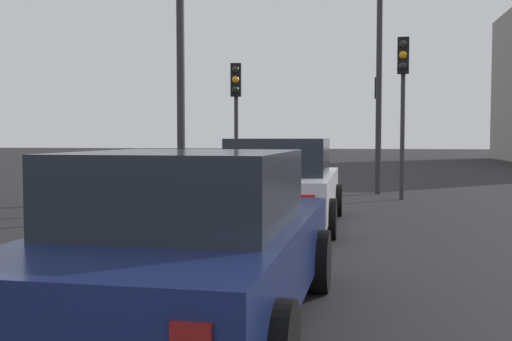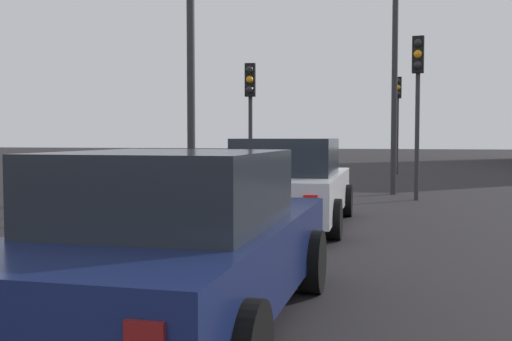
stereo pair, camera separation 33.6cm
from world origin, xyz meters
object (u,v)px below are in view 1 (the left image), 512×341
(street_lamp_far, at_px, (180,21))
(traffic_light_far_left, at_px, (236,100))
(traffic_light_near_left, at_px, (403,83))
(traffic_light_near_right, at_px, (378,105))
(car_white_lead, at_px, (281,184))
(street_lamp_kerbside, at_px, (379,47))
(car_navy_second, at_px, (192,243))

(street_lamp_far, bearing_deg, traffic_light_far_left, -2.72)
(traffic_light_near_left, height_order, traffic_light_far_left, traffic_light_near_left)
(traffic_light_near_left, relative_size, traffic_light_near_right, 0.99)
(car_white_lead, distance_m, traffic_light_far_left, 6.16)
(car_white_lead, relative_size, traffic_light_near_left, 1.12)
(traffic_light_near_right, distance_m, traffic_light_far_left, 10.99)
(traffic_light_far_left, relative_size, street_lamp_kerbside, 0.52)
(car_white_lead, relative_size, car_navy_second, 1.04)
(traffic_light_far_left, xyz_separation_m, street_lamp_far, (-4.47, 0.21, 1.32))
(car_white_lead, distance_m, street_lamp_far, 3.98)
(car_white_lead, bearing_deg, street_lamp_kerbside, -16.26)
(car_navy_second, relative_size, street_lamp_far, 0.67)
(car_navy_second, relative_size, traffic_light_near_right, 1.07)
(car_navy_second, distance_m, traffic_light_near_right, 21.89)
(car_navy_second, height_order, traffic_light_near_right, traffic_light_near_right)
(car_white_lead, xyz_separation_m, traffic_light_near_left, (4.89, -2.43, 2.17))
(car_navy_second, bearing_deg, car_white_lead, 1.74)
(car_navy_second, xyz_separation_m, traffic_light_far_left, (11.47, 1.98, 1.88))
(traffic_light_near_left, xyz_separation_m, traffic_light_far_left, (0.66, 4.40, -0.33))
(car_white_lead, xyz_separation_m, traffic_light_near_right, (15.73, -2.14, 2.21))
(car_navy_second, xyz_separation_m, traffic_light_near_right, (21.67, -2.13, 2.24))
(car_navy_second, distance_m, street_lamp_far, 8.00)
(traffic_light_near_right, relative_size, traffic_light_far_left, 1.15)
(traffic_light_near_left, distance_m, traffic_light_near_right, 10.85)
(car_navy_second, height_order, street_lamp_kerbside, street_lamp_kerbside)
(traffic_light_near_right, relative_size, street_lamp_kerbside, 0.60)
(traffic_light_near_left, relative_size, street_lamp_kerbside, 0.59)
(car_white_lead, bearing_deg, car_navy_second, -179.71)
(traffic_light_far_left, bearing_deg, car_navy_second, 3.97)
(traffic_light_near_right, distance_m, street_lamp_kerbside, 9.38)
(car_white_lead, height_order, traffic_light_far_left, traffic_light_far_left)
(car_white_lead, height_order, traffic_light_near_right, traffic_light_near_right)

